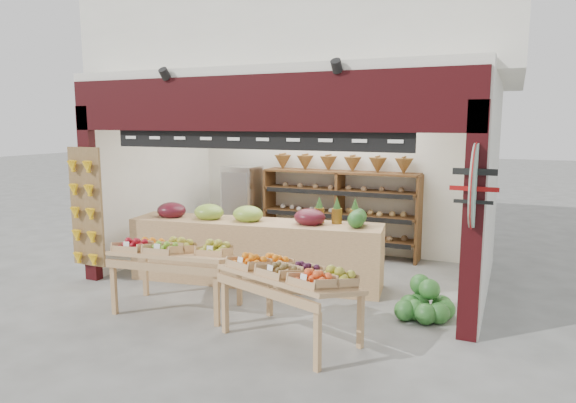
# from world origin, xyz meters

# --- Properties ---
(ground) EXTENTS (60.00, 60.00, 0.00)m
(ground) POSITION_xyz_m (0.00, 0.00, 0.00)
(ground) COLOR slate
(ground) RESTS_ON ground
(shop_structure) EXTENTS (6.36, 5.12, 5.40)m
(shop_structure) POSITION_xyz_m (0.00, 1.61, 3.92)
(shop_structure) COLOR white
(shop_structure) RESTS_ON ground
(banana_board) EXTENTS (0.60, 0.15, 1.80)m
(banana_board) POSITION_xyz_m (-2.73, -1.17, 1.12)
(banana_board) COLOR olive
(banana_board) RESTS_ON ground
(gift_sign) EXTENTS (0.04, 0.93, 0.92)m
(gift_sign) POSITION_xyz_m (2.75, -1.15, 1.75)
(gift_sign) COLOR #A6D1B5
(gift_sign) RESTS_ON ground
(back_shelving) EXTENTS (2.90, 0.48, 1.80)m
(back_shelving) POSITION_xyz_m (0.25, 1.96, 1.16)
(back_shelving) COLOR brown
(back_shelving) RESTS_ON ground
(refrigerator) EXTENTS (0.64, 0.64, 1.59)m
(refrigerator) POSITION_xyz_m (-1.62, 1.67, 0.79)
(refrigerator) COLOR silver
(refrigerator) RESTS_ON ground
(cardboard_stack) EXTENTS (1.00, 0.73, 0.68)m
(cardboard_stack) POSITION_xyz_m (-2.04, 0.77, 0.25)
(cardboard_stack) COLOR silver
(cardboard_stack) RESTS_ON ground
(mid_counter) EXTENTS (3.87, 1.29, 1.18)m
(mid_counter) POSITION_xyz_m (-0.40, -0.19, 0.52)
(mid_counter) COLOR tan
(mid_counter) RESTS_ON ground
(display_table_left) EXTENTS (1.63, 1.06, 0.98)m
(display_table_left) POSITION_xyz_m (-0.87, -1.59, 0.76)
(display_table_left) COLOR tan
(display_table_left) RESTS_ON ground
(display_table_right) EXTENTS (1.69, 1.28, 0.97)m
(display_table_right) POSITION_xyz_m (0.95, -1.88, 0.76)
(display_table_right) COLOR tan
(display_table_right) RESTS_ON ground
(watermelon_pile) EXTENTS (0.70, 0.66, 0.50)m
(watermelon_pile) POSITION_xyz_m (2.21, -0.61, 0.18)
(watermelon_pile) COLOR #1B4517
(watermelon_pile) RESTS_ON ground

